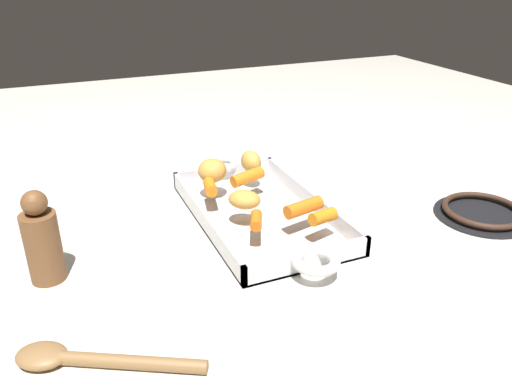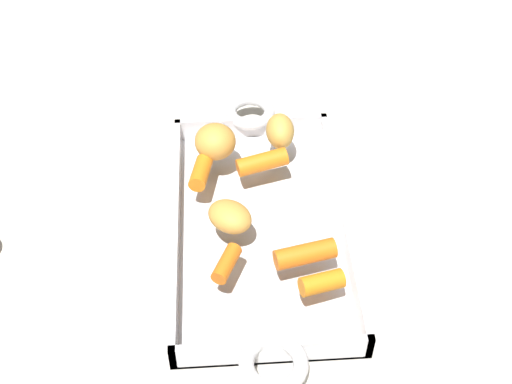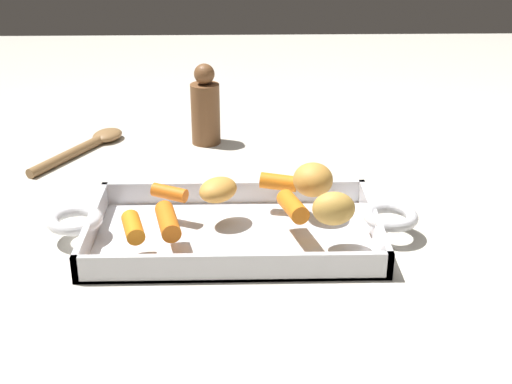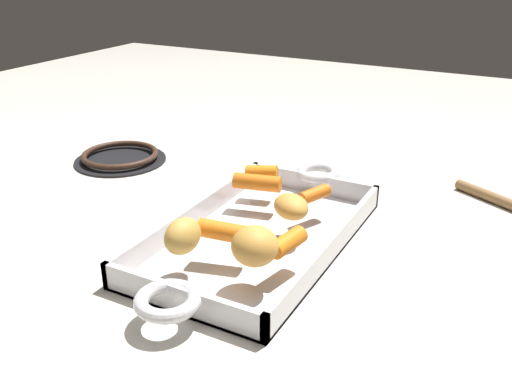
# 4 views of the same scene
# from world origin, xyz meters

# --- Properties ---
(ground_plane) EXTENTS (2.39, 2.39, 0.00)m
(ground_plane) POSITION_xyz_m (0.00, 0.00, 0.00)
(ground_plane) COLOR silver
(roasting_dish) EXTENTS (0.45, 0.20, 0.04)m
(roasting_dish) POSITION_xyz_m (0.00, 0.00, 0.01)
(roasting_dish) COLOR silver
(roasting_dish) RESTS_ON ground_plane
(baby_carrot_southeast) EXTENTS (0.04, 0.07, 0.03)m
(baby_carrot_southeast) POSITION_xyz_m (-0.07, 0.01, 0.05)
(baby_carrot_southeast) COLOR orange
(baby_carrot_southeast) RESTS_ON roasting_dish
(baby_carrot_center_right) EXTENTS (0.03, 0.05, 0.02)m
(baby_carrot_center_right) POSITION_xyz_m (0.11, 0.06, 0.05)
(baby_carrot_center_right) COLOR orange
(baby_carrot_center_right) RESTS_ON roasting_dish
(baby_carrot_short) EXTENTS (0.05, 0.03, 0.02)m
(baby_carrot_short) POSITION_xyz_m (-0.06, -0.07, 0.05)
(baby_carrot_short) COLOR orange
(baby_carrot_short) RESTS_ON roasting_dish
(baby_carrot_northeast) EXTENTS (0.05, 0.04, 0.02)m
(baby_carrot_northeast) POSITION_xyz_m (0.08, -0.04, 0.04)
(baby_carrot_northeast) COLOR orange
(baby_carrot_northeast) RESTS_ON roasting_dish
(baby_carrot_center_left) EXTENTS (0.04, 0.07, 0.02)m
(baby_carrot_center_left) POSITION_xyz_m (0.08, 0.04, 0.05)
(baby_carrot_center_left) COLOR orange
(baby_carrot_center_left) RESTS_ON roasting_dish
(potato_golden_small) EXTENTS (0.07, 0.07, 0.03)m
(potato_golden_small) POSITION_xyz_m (0.02, -0.04, 0.05)
(potato_golden_small) COLOR gold
(potato_golden_small) RESTS_ON roasting_dish
(potato_halved) EXTENTS (0.07, 0.07, 0.04)m
(potato_halved) POSITION_xyz_m (-0.10, -0.05, 0.06)
(potato_halved) COLOR gold
(potato_halved) RESTS_ON roasting_dish
(potato_near_roast) EXTENTS (0.05, 0.04, 0.04)m
(potato_near_roast) POSITION_xyz_m (-0.12, 0.03, 0.06)
(potato_near_roast) COLOR gold
(potato_near_roast) RESTS_ON roasting_dish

